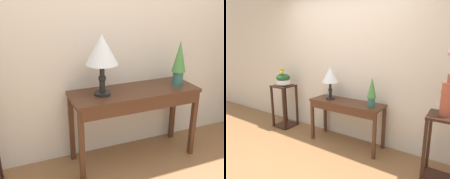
# 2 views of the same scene
# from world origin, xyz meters

# --- Properties ---
(ground_plane) EXTENTS (12.00, 12.00, 0.01)m
(ground_plane) POSITION_xyz_m (0.00, 0.00, -0.00)
(ground_plane) COLOR brown
(back_wall_with_art) EXTENTS (9.00, 0.10, 2.80)m
(back_wall_with_art) POSITION_xyz_m (0.00, 1.48, 1.40)
(back_wall_with_art) COLOR beige
(back_wall_with_art) RESTS_ON ground
(console_table) EXTENTS (1.22, 0.42, 0.73)m
(console_table) POSITION_xyz_m (0.15, 1.16, 0.63)
(console_table) COLOR #472819
(console_table) RESTS_ON ground
(table_lamp) EXTENTS (0.28, 0.28, 0.54)m
(table_lamp) POSITION_xyz_m (-0.17, 1.18, 1.12)
(table_lamp) COLOR black
(table_lamp) RESTS_ON console_table
(potted_plant_on_console) EXTENTS (0.13, 0.13, 0.44)m
(potted_plant_on_console) POSITION_xyz_m (0.60, 1.15, 0.97)
(potted_plant_on_console) COLOR #2D665B
(potted_plant_on_console) RESTS_ON console_table
(pedestal_stand_left) EXTENTS (0.38, 0.38, 0.85)m
(pedestal_stand_left) POSITION_xyz_m (-1.28, 1.13, 0.43)
(pedestal_stand_left) COLOR black
(pedestal_stand_left) RESTS_ON ground
(planter_bowl_wide_left) EXTENTS (0.29, 0.29, 0.35)m
(planter_bowl_wide_left) POSITION_xyz_m (-1.28, 1.13, 0.97)
(planter_bowl_wide_left) COLOR silver
(planter_bowl_wide_left) RESTS_ON pedestal_stand_left
(pedestal_stand_right) EXTENTS (0.38, 0.38, 0.83)m
(pedestal_stand_right) POSITION_xyz_m (1.57, 1.00, 0.42)
(pedestal_stand_right) COLOR black
(pedestal_stand_right) RESTS_ON ground
(flower_vase_tall_right) EXTENTS (0.17, 0.18, 0.76)m
(flower_vase_tall_right) POSITION_xyz_m (1.57, 1.00, 1.08)
(flower_vase_tall_right) COLOR #9E4733
(flower_vase_tall_right) RESTS_ON pedestal_stand_right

